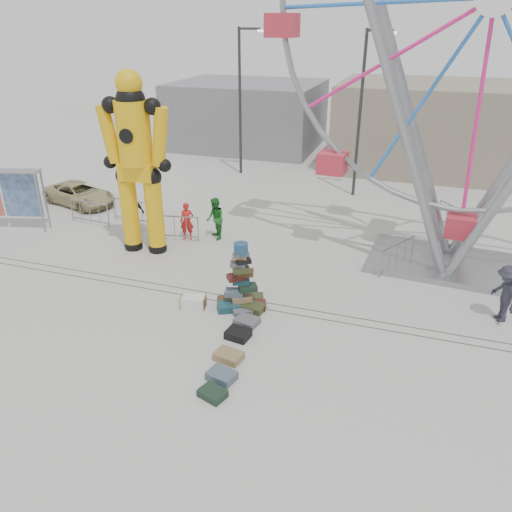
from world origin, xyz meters
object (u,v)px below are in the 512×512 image
(crash_test_dummy, at_px, (137,158))
(pedestrian_red, at_px, (187,221))
(barricade_wheel_back, at_px, (454,219))
(lamp_post_right, at_px, (362,107))
(pedestrian_grey, at_px, (505,294))
(lamp_post_left, at_px, (241,95))
(ferris_wheel, at_px, (488,39))
(barricade_dummy_b, at_px, (133,211))
(steamer_trunk, at_px, (193,302))
(pedestrian_black, at_px, (133,211))
(barricade_dummy_a, at_px, (90,213))
(barricade_wheel_front, at_px, (397,256))
(pedestrian_green, at_px, (215,219))
(barricade_dummy_c, at_px, (175,228))
(parked_suv, at_px, (80,194))
(suitcase_tower, at_px, (241,289))

(crash_test_dummy, xyz_separation_m, pedestrian_red, (1.12, 1.55, -2.94))
(barricade_wheel_back, xyz_separation_m, pedestrian_red, (-10.60, -4.47, 0.23))
(lamp_post_right, relative_size, pedestrian_grey, 4.38)
(lamp_post_left, xyz_separation_m, ferris_wheel, (11.47, -9.35, 3.33))
(pedestrian_grey, bearing_deg, barricade_dummy_b, -125.77)
(steamer_trunk, bearing_deg, pedestrian_black, 123.64)
(lamp_post_left, bearing_deg, barricade_dummy_a, -110.38)
(barricade_wheel_front, height_order, pedestrian_grey, pedestrian_grey)
(ferris_wheel, distance_m, barricade_wheel_front, 7.52)
(barricade_wheel_front, distance_m, pedestrian_black, 11.07)
(barricade_wheel_front, height_order, pedestrian_black, pedestrian_black)
(lamp_post_left, xyz_separation_m, barricade_wheel_back, (11.77, -5.55, -3.93))
(crash_test_dummy, height_order, pedestrian_green, crash_test_dummy)
(barricade_dummy_c, distance_m, barricade_wheel_front, 8.96)
(steamer_trunk, relative_size, barricade_wheel_back, 0.39)
(ferris_wheel, height_order, barricade_dummy_a, ferris_wheel)
(barricade_dummy_b, bearing_deg, parked_suv, 165.76)
(crash_test_dummy, distance_m, steamer_trunk, 6.15)
(pedestrian_grey, bearing_deg, pedestrian_red, -125.17)
(barricade_wheel_back, relative_size, parked_suv, 0.51)
(crash_test_dummy, xyz_separation_m, barricade_dummy_b, (-1.99, 2.42, -3.17))
(steamer_trunk, height_order, pedestrian_black, pedestrian_black)
(steamer_trunk, bearing_deg, barricade_wheel_back, 37.57)
(ferris_wheel, height_order, barricade_dummy_b, ferris_wheel)
(lamp_post_right, height_order, pedestrian_green, lamp_post_right)
(lamp_post_right, height_order, lamp_post_left, same)
(lamp_post_right, relative_size, pedestrian_red, 5.10)
(crash_test_dummy, relative_size, barricade_dummy_b, 3.53)
(steamer_trunk, xyz_separation_m, pedestrian_black, (-5.11, 4.99, 0.73))
(barricade_wheel_front, relative_size, barricade_wheel_back, 1.00)
(suitcase_tower, height_order, steamer_trunk, suitcase_tower)
(crash_test_dummy, xyz_separation_m, barricade_dummy_c, (0.67, 1.27, -3.17))
(suitcase_tower, xyz_separation_m, pedestrian_red, (-4.00, 4.44, 0.16))
(suitcase_tower, bearing_deg, pedestrian_green, 96.10)
(pedestrian_black, bearing_deg, ferris_wheel, -177.80)
(pedestrian_red, xyz_separation_m, pedestrian_grey, (11.80, -2.69, 0.13))
(suitcase_tower, bearing_deg, crash_test_dummy, 125.74)
(ferris_wheel, distance_m, barricade_dummy_a, 16.81)
(barricade_wheel_front, bearing_deg, lamp_post_right, 48.77)
(steamer_trunk, relative_size, pedestrian_black, 0.43)
(parked_suv, bearing_deg, barricade_dummy_a, -119.40)
(lamp_post_left, relative_size, steamer_trunk, 10.18)
(barricade_dummy_b, bearing_deg, ferris_wheel, 4.25)
(ferris_wheel, relative_size, pedestrian_red, 10.12)
(suitcase_tower, relative_size, pedestrian_green, 1.27)
(barricade_wheel_front, bearing_deg, pedestrian_red, 119.49)
(crash_test_dummy, xyz_separation_m, barricade_wheel_back, (11.72, 6.01, -3.17))
(suitcase_tower, distance_m, pedestrian_green, 5.62)
(crash_test_dummy, height_order, pedestrian_black, crash_test_dummy)
(pedestrian_grey, distance_m, parked_suv, 19.35)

